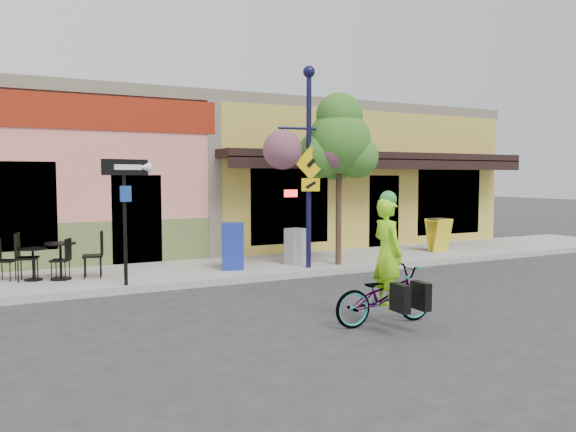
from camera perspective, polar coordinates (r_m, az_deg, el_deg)
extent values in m
plane|color=#2D2D30|center=(12.17, 2.57, -6.69)|extent=(90.00, 90.00, 0.00)
cube|color=#9E9B93|center=(13.90, -1.52, -5.02)|extent=(24.00, 3.00, 0.15)
cube|color=#A8A59E|center=(12.63, 1.33, -5.94)|extent=(24.00, 0.12, 0.15)
imported|color=maroon|center=(8.78, 9.76, -7.93)|extent=(1.73, 0.66, 0.90)
imported|color=#9CFF1A|center=(8.74, 10.05, -5.36)|extent=(0.43, 0.63, 1.69)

